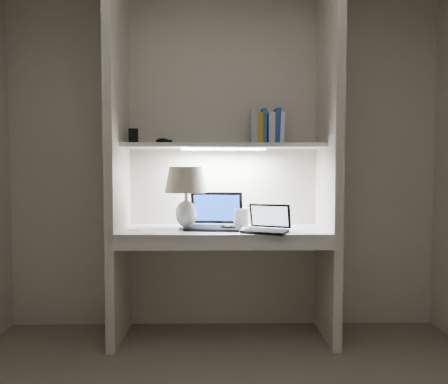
{
  "coord_description": "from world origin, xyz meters",
  "views": [
    {
      "loc": [
        -0.04,
        -1.79,
        1.19
      ],
      "look_at": [
        -0.0,
        1.05,
        1.04
      ],
      "focal_mm": 35.0,
      "sensor_mm": 36.0,
      "label": 1
    }
  ],
  "objects_px": {
    "table_lamp": "(186,187)",
    "laptop_netbook": "(267,226)",
    "speaker": "(240,217)",
    "book_row": "(266,128)",
    "laptop_main": "(215,220)"
  },
  "relations": [
    {
      "from": "table_lamp",
      "to": "laptop_netbook",
      "type": "relative_size",
      "value": 1.22
    },
    {
      "from": "speaker",
      "to": "book_row",
      "type": "relative_size",
      "value": 0.52
    },
    {
      "from": "laptop_main",
      "to": "speaker",
      "type": "xyz_separation_m",
      "value": [
        0.19,
        0.09,
        0.01
      ]
    },
    {
      "from": "laptop_main",
      "to": "book_row",
      "type": "bearing_deg",
      "value": 27.02
    },
    {
      "from": "laptop_netbook",
      "to": "speaker",
      "type": "relative_size",
      "value": 2.66
    },
    {
      "from": "table_lamp",
      "to": "speaker",
      "type": "relative_size",
      "value": 3.24
    },
    {
      "from": "laptop_main",
      "to": "speaker",
      "type": "relative_size",
      "value": 3.11
    },
    {
      "from": "laptop_netbook",
      "to": "book_row",
      "type": "xyz_separation_m",
      "value": [
        0.03,
        0.32,
        0.67
      ]
    },
    {
      "from": "book_row",
      "to": "laptop_main",
      "type": "bearing_deg",
      "value": -160.91
    },
    {
      "from": "laptop_main",
      "to": "laptop_netbook",
      "type": "distance_m",
      "value": 0.39
    },
    {
      "from": "speaker",
      "to": "book_row",
      "type": "distance_m",
      "value": 0.68
    },
    {
      "from": "table_lamp",
      "to": "book_row",
      "type": "xyz_separation_m",
      "value": [
        0.57,
        0.19,
        0.42
      ]
    },
    {
      "from": "speaker",
      "to": "laptop_main",
      "type": "bearing_deg",
      "value": -164.7
    },
    {
      "from": "laptop_main",
      "to": "speaker",
      "type": "height_order",
      "value": "laptop_main"
    },
    {
      "from": "laptop_netbook",
      "to": "book_row",
      "type": "height_order",
      "value": "book_row"
    }
  ]
}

